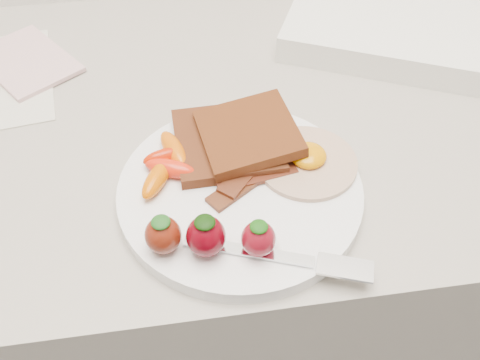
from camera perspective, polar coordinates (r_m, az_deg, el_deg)
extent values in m
cube|color=gray|center=(1.06, -1.62, -11.18)|extent=(2.00, 0.60, 0.90)
cylinder|color=white|center=(0.59, 0.00, -1.23)|extent=(0.27, 0.27, 0.02)
cube|color=#4B230F|center=(0.62, -1.36, 4.10)|extent=(0.12, 0.12, 0.01)
cube|color=#47200C|center=(0.61, 0.89, 5.02)|extent=(0.12, 0.12, 0.03)
cylinder|color=beige|center=(0.61, 7.12, 1.91)|extent=(0.12, 0.12, 0.01)
ellipsoid|color=orange|center=(0.61, 7.30, 2.62)|extent=(0.04, 0.04, 0.02)
cube|color=black|center=(0.59, 0.36, -0.42)|extent=(0.09, 0.07, 0.00)
cube|color=#480E0A|center=(0.59, 1.78, 0.45)|extent=(0.09, 0.04, 0.00)
cube|color=black|center=(0.60, 0.86, 1.21)|extent=(0.08, 0.08, 0.00)
ellipsoid|color=#BF2003|center=(0.61, -8.08, 2.46)|extent=(0.05, 0.03, 0.02)
ellipsoid|color=red|center=(0.60, -7.42, 1.22)|extent=(0.06, 0.04, 0.02)
ellipsoid|color=#D05A00|center=(0.59, -8.84, 0.18)|extent=(0.05, 0.06, 0.02)
ellipsoid|color=#D75A04|center=(0.62, -7.10, 3.29)|extent=(0.04, 0.07, 0.02)
ellipsoid|color=#63190B|center=(0.53, -8.21, -5.84)|extent=(0.04, 0.04, 0.04)
ellipsoid|color=#184A14|center=(0.51, -8.46, -4.47)|extent=(0.02, 0.02, 0.01)
ellipsoid|color=#55020B|center=(0.52, -3.67, -6.01)|extent=(0.04, 0.04, 0.04)
ellipsoid|color=black|center=(0.50, -3.79, -4.51)|extent=(0.02, 0.02, 0.01)
ellipsoid|color=maroon|center=(0.52, 1.97, -6.29)|extent=(0.03, 0.03, 0.04)
ellipsoid|color=#13490B|center=(0.50, 2.03, -5.00)|extent=(0.02, 0.02, 0.01)
cube|color=white|center=(0.53, 0.88, -7.57)|extent=(0.13, 0.06, 0.00)
cube|color=white|center=(0.53, 11.15, -9.15)|extent=(0.06, 0.04, 0.00)
cube|color=#D3A5A7|center=(0.84, -21.84, 11.70)|extent=(0.17, 0.18, 0.01)
cube|color=white|center=(0.86, 15.43, 15.74)|extent=(0.36, 0.33, 0.04)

